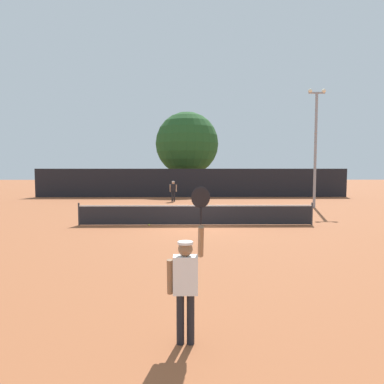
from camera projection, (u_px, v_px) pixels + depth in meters
The scene contains 9 objects.
ground_plane at pixel (196, 225), 16.37m from camera, with size 120.00×120.00×0.00m, color #9E5633.
tennis_net at pixel (196, 214), 16.33m from camera, with size 11.22×0.08×1.07m.
perimeter_fence at pixel (192, 183), 31.71m from camera, with size 28.89×0.12×2.63m, color black.
player_serving at pixel (186, 276), 5.29m from camera, with size 0.68×0.39×2.46m.
player_receiving at pixel (173, 189), 27.52m from camera, with size 0.57×0.24×1.64m.
tennis_ball at pixel (149, 225), 16.17m from camera, with size 0.07×0.07×0.07m, color #CCE033.
light_pole at pixel (316, 141), 23.13m from camera, with size 1.18×0.28×8.00m.
large_tree at pixel (187, 144), 36.67m from camera, with size 6.72×6.72×8.65m.
parked_car_near at pixel (163, 184), 40.37m from camera, with size 2.17×4.32×1.69m.
Camera 1 is at (-0.41, -16.21, 2.75)m, focal length 32.04 mm.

